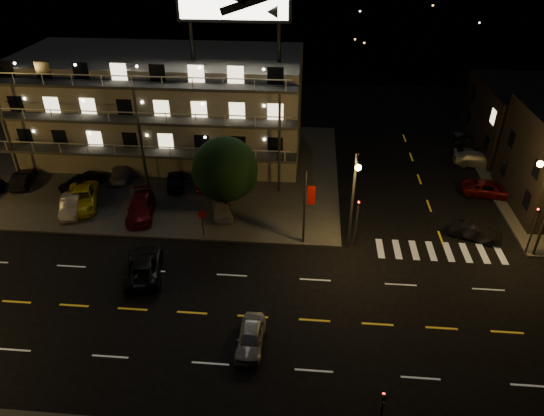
# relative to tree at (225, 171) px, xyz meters

# --- Properties ---
(ground) EXTENTS (140.00, 140.00, 0.00)m
(ground) POSITION_rel_tree_xyz_m (1.65, -11.86, -4.33)
(ground) COLOR black
(ground) RESTS_ON ground
(curb_nw) EXTENTS (44.00, 24.00, 0.15)m
(curb_nw) POSITION_rel_tree_xyz_m (-12.35, 8.14, -4.25)
(curb_nw) COLOR #383936
(curb_nw) RESTS_ON ground
(motel) EXTENTS (28.00, 13.80, 18.10)m
(motel) POSITION_rel_tree_xyz_m (-8.30, 12.03, 1.02)
(motel) COLOR gray
(motel) RESTS_ON ground
(streetlight_nc) EXTENTS (0.44, 1.92, 8.00)m
(streetlight_nc) POSITION_rel_tree_xyz_m (10.15, -3.92, 0.63)
(streetlight_nc) COLOR #2D2D30
(streetlight_nc) RESTS_ON ground
(signal_nw) EXTENTS (0.20, 0.27, 4.60)m
(signal_nw) POSITION_rel_tree_xyz_m (10.65, -3.36, -1.76)
(signal_nw) COLOR #2D2D30
(signal_nw) RESTS_ON ground
(signal_ne) EXTENTS (0.27, 0.20, 4.60)m
(signal_ne) POSITION_rel_tree_xyz_m (23.65, -3.36, -1.76)
(signal_ne) COLOR #2D2D30
(signal_ne) RESTS_ON ground
(banner_north) EXTENTS (0.83, 0.16, 6.40)m
(banner_north) POSITION_rel_tree_xyz_m (6.73, -3.46, -0.90)
(banner_north) COLOR #2D2D30
(banner_north) RESTS_ON ground
(stop_sign) EXTENTS (0.91, 0.11, 2.61)m
(stop_sign) POSITION_rel_tree_xyz_m (-1.35, -3.28, -2.61)
(stop_sign) COLOR #2D2D30
(stop_sign) RESTS_ON ground
(tree) EXTENTS (5.58, 5.37, 7.03)m
(tree) POSITION_rel_tree_xyz_m (0.00, 0.00, 0.00)
(tree) COLOR black
(tree) RESTS_ON curb_nw
(lot_car_1) EXTENTS (2.56, 4.39, 1.37)m
(lot_car_1) POSITION_rel_tree_xyz_m (-13.43, -0.79, -3.49)
(lot_car_1) COLOR #9C9BA1
(lot_car_1) RESTS_ON curb_nw
(lot_car_2) EXTENTS (4.07, 6.03, 1.53)m
(lot_car_2) POSITION_rel_tree_xyz_m (-12.88, 0.36, -3.41)
(lot_car_2) COLOR yellow
(lot_car_2) RESTS_ON curb_nw
(lot_car_3) EXTENTS (3.04, 5.49, 1.50)m
(lot_car_3) POSITION_rel_tree_xyz_m (-7.25, -0.74, -3.42)
(lot_car_3) COLOR #560C0E
(lot_car_3) RESTS_ON curb_nw
(lot_car_4) EXTENTS (2.52, 4.21, 1.34)m
(lot_car_4) POSITION_rel_tree_xyz_m (-0.42, 0.03, -3.50)
(lot_car_4) COLOR #9C9BA1
(lot_car_4) RESTS_ON curb_nw
(lot_car_5) EXTENTS (2.30, 4.22, 1.32)m
(lot_car_5) POSITION_rel_tree_xyz_m (-20.08, 3.56, -3.51)
(lot_car_5) COLOR black
(lot_car_5) RESTS_ON curb_nw
(lot_car_6) EXTENTS (3.73, 5.01, 1.26)m
(lot_car_6) POSITION_rel_tree_xyz_m (-14.16, 3.62, -3.54)
(lot_car_6) COLOR black
(lot_car_6) RESTS_ON curb_nw
(lot_car_7) EXTENTS (2.84, 4.61, 1.25)m
(lot_car_7) POSITION_rel_tree_xyz_m (-11.38, 5.64, -3.55)
(lot_car_7) COLOR #9C9BA1
(lot_car_7) RESTS_ON curb_nw
(lot_car_8) EXTENTS (2.46, 4.19, 1.34)m
(lot_car_8) POSITION_rel_tree_xyz_m (-5.63, 4.47, -3.51)
(lot_car_8) COLOR black
(lot_car_8) RESTS_ON curb_nw
(lot_car_9) EXTENTS (1.76, 4.39, 1.42)m
(lot_car_9) POSITION_rel_tree_xyz_m (-2.73, 4.93, -3.47)
(lot_car_9) COLOR #560C0E
(lot_car_9) RESTS_ON curb_nw
(side_car_0) EXTENTS (4.15, 2.78, 1.29)m
(side_car_0) POSITION_rel_tree_xyz_m (20.33, -1.69, -3.68)
(side_car_0) COLOR black
(side_car_0) RESTS_ON ground
(side_car_1) EXTENTS (5.14, 2.91, 1.35)m
(side_car_1) POSITION_rel_tree_xyz_m (23.34, 5.56, -3.65)
(side_car_1) COLOR #560C0E
(side_car_1) RESTS_ON ground
(side_car_2) EXTENTS (5.03, 2.62, 1.39)m
(side_car_2) POSITION_rel_tree_xyz_m (24.00, 11.73, -3.63)
(side_car_2) COLOR #9C9BA1
(side_car_2) RESTS_ON ground
(side_car_3) EXTENTS (3.87, 1.94, 1.27)m
(side_car_3) POSITION_rel_tree_xyz_m (24.57, 16.40, -3.69)
(side_car_3) COLOR black
(side_car_3) RESTS_ON ground
(road_car_east) EXTENTS (1.62, 3.86, 1.30)m
(road_car_east) POSITION_rel_tree_xyz_m (3.83, -14.25, -3.67)
(road_car_east) COLOR #9C9BA1
(road_car_east) RESTS_ON ground
(road_car_west) EXTENTS (3.61, 5.75, 1.48)m
(road_car_west) POSITION_rel_tree_xyz_m (-4.63, -8.23, -3.58)
(road_car_west) COLOR black
(road_car_west) RESTS_ON ground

